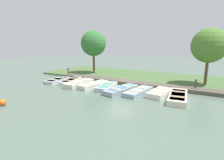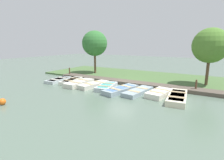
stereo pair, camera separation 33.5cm
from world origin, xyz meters
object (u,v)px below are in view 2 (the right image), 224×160
object	(u,v)px
rowboat_1	(71,81)
rowboat_3	(94,85)
rowboat_6	(138,92)
rowboat_7	(159,93)
rowboat_8	(177,97)
rowboat_0	(58,80)
mooring_post_far	(196,86)
mooring_post_near	(70,72)
park_tree_far_left	(95,44)
rowboat_4	(106,87)
park_tree_left	(210,46)
buoy	(2,102)
rowboat_2	(79,83)
rowboat_5	(121,90)

from	to	relation	value
rowboat_1	rowboat_3	size ratio (longest dim) A/B	0.98
rowboat_6	rowboat_3	bearing A→B (deg)	-82.03
rowboat_7	rowboat_8	bearing A→B (deg)	84.48
rowboat_0	mooring_post_far	xyz separation A→B (m)	(-2.83, 12.77, 0.37)
rowboat_0	mooring_post_near	bearing A→B (deg)	-164.40
rowboat_8	park_tree_far_left	size ratio (longest dim) A/B	0.67
rowboat_4	mooring_post_near	xyz separation A→B (m)	(-2.73, -7.07, 0.35)
rowboat_4	park_tree_left	size ratio (longest dim) A/B	0.59
rowboat_0	rowboat_7	distance (m)	10.51
rowboat_4	rowboat_8	distance (m)	5.97
rowboat_8	buoy	size ratio (longest dim) A/B	8.69
rowboat_6	mooring_post_far	distance (m)	4.77
rowboat_1	rowboat_4	size ratio (longest dim) A/B	1.02
rowboat_2	rowboat_8	world-z (taller)	rowboat_2
rowboat_8	park_tree_far_left	distance (m)	13.06
rowboat_6	buoy	xyz separation A→B (m)	(6.92, -6.50, 0.04)
rowboat_4	rowboat_3	bearing A→B (deg)	-100.15
rowboat_2	rowboat_3	world-z (taller)	rowboat_2
rowboat_1	park_tree_left	distance (m)	13.35
rowboat_3	buoy	size ratio (longest dim) A/B	7.71
rowboat_1	buoy	world-z (taller)	buoy
rowboat_0	buoy	world-z (taller)	buoy
rowboat_5	mooring_post_near	bearing A→B (deg)	-96.92
park_tree_left	rowboat_1	bearing A→B (deg)	-67.54
park_tree_far_left	park_tree_left	size ratio (longest dim) A/B	1.05
rowboat_5	rowboat_8	bearing A→B (deg)	105.99
rowboat_3	mooring_post_far	world-z (taller)	mooring_post_far
mooring_post_near	park_tree_far_left	bearing A→B (deg)	146.34
rowboat_1	park_tree_far_left	size ratio (longest dim) A/B	0.58
buoy	rowboat_8	bearing A→B (deg)	125.94
rowboat_5	park_tree_far_left	xyz separation A→B (m)	(-5.82, -6.87, 3.70)
rowboat_2	mooring_post_far	distance (m)	10.21
rowboat_0	park_tree_left	bearing A→B (deg)	104.85
rowboat_1	park_tree_far_left	bearing A→B (deg)	176.66
rowboat_7	rowboat_6	bearing A→B (deg)	-72.31
rowboat_2	mooring_post_near	world-z (taller)	mooring_post_near
mooring_post_near	rowboat_2	bearing A→B (deg)	54.32
mooring_post_near	rowboat_6	bearing A→B (deg)	74.60
rowboat_5	park_tree_far_left	world-z (taller)	park_tree_far_left
rowboat_0	rowboat_5	xyz separation A→B (m)	(0.25, 7.52, 0.04)
mooring_post_near	park_tree_left	distance (m)	15.07
rowboat_3	rowboat_2	bearing A→B (deg)	-73.42
rowboat_6	rowboat_8	size ratio (longest dim) A/B	0.92
rowboat_4	buoy	xyz separation A→B (m)	(6.96, -3.50, 0.02)
rowboat_5	buoy	size ratio (longest dim) A/B	8.51
rowboat_0	park_tree_far_left	world-z (taller)	park_tree_far_left
rowboat_6	mooring_post_far	size ratio (longest dim) A/B	3.18
rowboat_3	buoy	world-z (taller)	buoy
rowboat_2	park_tree_far_left	distance (m)	7.21
buoy	park_tree_left	distance (m)	16.73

